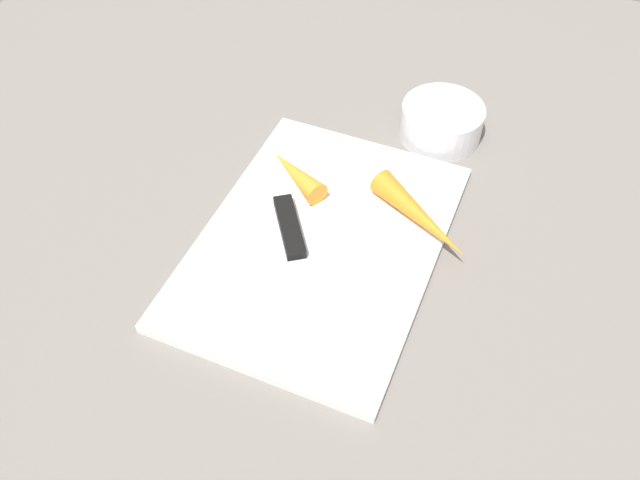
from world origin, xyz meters
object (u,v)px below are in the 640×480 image
small_bowl (442,122)px  carrot_long (420,216)px  carrot_short (296,173)px  cutting_board (320,243)px  knife (290,238)px

small_bowl → carrot_long: bearing=-172.1°
carrot_short → small_bowl: 0.22m
cutting_board → carrot_short: size_ratio=3.97×
knife → small_bowl: small_bowl is taller
knife → carrot_short: carrot_short is taller
knife → carrot_short: bearing=165.0°
cutting_board → knife: size_ratio=2.06×
cutting_board → knife: knife is taller
knife → carrot_short: (0.09, 0.03, 0.01)m
knife → cutting_board: bearing=80.8°
carrot_long → knife: bearing=-116.9°
carrot_long → cutting_board: bearing=-115.2°
carrot_long → small_bowl: bearing=129.1°
carrot_long → carrot_short: (0.01, 0.16, -0.00)m
cutting_board → small_bowl: size_ratio=3.35×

